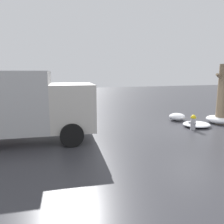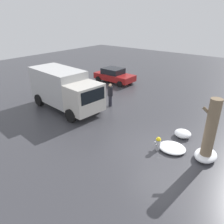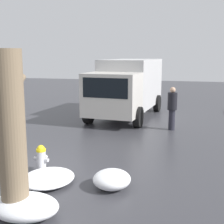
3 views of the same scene
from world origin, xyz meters
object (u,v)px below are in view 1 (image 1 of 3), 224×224
delivery_truck (13,104)px  pedestrian (68,106)px  parked_car (7,101)px  fire_hydrant (193,122)px  tree_trunk (222,94)px

delivery_truck → pedestrian: delivery_truck is taller
parked_car → fire_hydrant: bearing=49.0°
parked_car → pedestrian: bearing=35.8°
fire_hydrant → tree_trunk: 2.60m
pedestrian → fire_hydrant: bearing=40.7°
fire_hydrant → parked_car: 12.47m
fire_hydrant → pedestrian: bearing=-19.5°
fire_hydrant → parked_car: size_ratio=0.18×
tree_trunk → delivery_truck: (10.29, -0.16, -0.07)m
fire_hydrant → delivery_truck: bearing=4.0°
delivery_truck → parked_car: delivery_truck is taller
pedestrian → parked_car: (3.66, -5.20, -0.23)m
fire_hydrant → tree_trunk: bearing=-156.6°
fire_hydrant → delivery_truck: (8.07, -0.72, 1.17)m
pedestrian → delivery_truck: bearing=-66.5°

